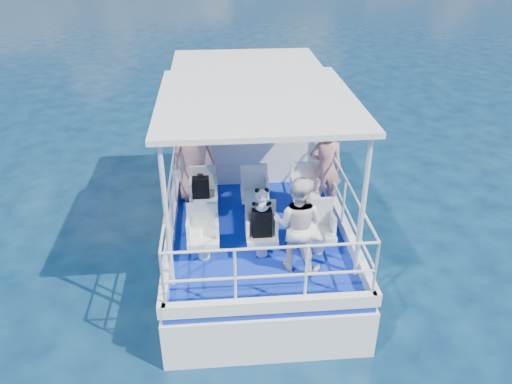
# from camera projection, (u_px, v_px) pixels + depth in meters

# --- Properties ---
(ground) EXTENTS (2000.00, 2000.00, 0.00)m
(ground) POSITION_uv_depth(u_px,v_px,m) (256.00, 259.00, 9.27)
(ground) COLOR #071E38
(ground) RESTS_ON ground
(hull) EXTENTS (3.00, 7.00, 1.60)m
(hull) POSITION_uv_depth(u_px,v_px,m) (251.00, 229.00, 10.14)
(hull) COLOR white
(hull) RESTS_ON ground
(deck) EXTENTS (2.90, 6.90, 0.10)m
(deck) POSITION_uv_depth(u_px,v_px,m) (251.00, 193.00, 9.73)
(deck) COLOR #0B229B
(deck) RESTS_ON hull
(cabin) EXTENTS (2.85, 2.00, 2.20)m
(cabin) POSITION_uv_depth(u_px,v_px,m) (246.00, 114.00, 10.31)
(cabin) COLOR white
(cabin) RESTS_ON deck
(canopy) EXTENTS (3.00, 3.20, 0.08)m
(canopy) POSITION_uv_depth(u_px,v_px,m) (257.00, 99.00, 7.58)
(canopy) COLOR white
(canopy) RESTS_ON cabin
(canopy_posts) EXTENTS (2.77, 2.97, 2.20)m
(canopy_posts) POSITION_uv_depth(u_px,v_px,m) (257.00, 168.00, 8.08)
(canopy_posts) COLOR white
(canopy_posts) RESTS_ON deck
(railings) EXTENTS (2.84, 3.59, 1.00)m
(railings) POSITION_uv_depth(u_px,v_px,m) (259.00, 210.00, 8.09)
(railings) COLOR white
(railings) RESTS_ON deck
(seat_port_fwd) EXTENTS (0.48, 0.46, 0.38)m
(seat_port_fwd) POSITION_uv_depth(u_px,v_px,m) (204.00, 205.00, 8.85)
(seat_port_fwd) COLOR white
(seat_port_fwd) RESTS_ON deck
(seat_center_fwd) EXTENTS (0.48, 0.46, 0.38)m
(seat_center_fwd) POSITION_uv_depth(u_px,v_px,m) (255.00, 203.00, 8.92)
(seat_center_fwd) COLOR white
(seat_center_fwd) RESTS_ON deck
(seat_stbd_fwd) EXTENTS (0.48, 0.46, 0.38)m
(seat_stbd_fwd) POSITION_uv_depth(u_px,v_px,m) (304.00, 201.00, 8.98)
(seat_stbd_fwd) COLOR white
(seat_stbd_fwd) RESTS_ON deck
(seat_port_aft) EXTENTS (0.48, 0.46, 0.38)m
(seat_port_aft) POSITION_uv_depth(u_px,v_px,m) (204.00, 247.00, 7.71)
(seat_port_aft) COLOR white
(seat_port_aft) RESTS_ON deck
(seat_center_aft) EXTENTS (0.48, 0.46, 0.38)m
(seat_center_aft) POSITION_uv_depth(u_px,v_px,m) (262.00, 244.00, 7.78)
(seat_center_aft) COLOR white
(seat_center_aft) RESTS_ON deck
(seat_stbd_aft) EXTENTS (0.48, 0.46, 0.38)m
(seat_stbd_aft) POSITION_uv_depth(u_px,v_px,m) (318.00, 241.00, 7.85)
(seat_stbd_aft) COLOR white
(seat_stbd_aft) RESTS_ON deck
(passenger_port_fwd) EXTENTS (0.68, 0.52, 1.68)m
(passenger_port_fwd) POSITION_uv_depth(u_px,v_px,m) (195.00, 159.00, 9.01)
(passenger_port_fwd) COLOR pink
(passenger_port_fwd) RESTS_ON deck
(passenger_stbd_fwd) EXTENTS (0.60, 0.40, 1.63)m
(passenger_stbd_fwd) POSITION_uv_depth(u_px,v_px,m) (325.00, 168.00, 8.75)
(passenger_stbd_fwd) COLOR tan
(passenger_stbd_fwd) RESTS_ON deck
(passenger_stbd_aft) EXTENTS (0.91, 0.83, 1.51)m
(passenger_stbd_aft) POSITION_uv_depth(u_px,v_px,m) (298.00, 224.00, 7.23)
(passenger_stbd_aft) COLOR white
(passenger_stbd_aft) RESTS_ON deck
(backpack_port) EXTENTS (0.29, 0.16, 0.38)m
(backpack_port) POSITION_uv_depth(u_px,v_px,m) (201.00, 187.00, 8.62)
(backpack_port) COLOR black
(backpack_port) RESTS_ON seat_port_fwd
(backpack_center) EXTENTS (0.30, 0.17, 0.45)m
(backpack_center) POSITION_uv_depth(u_px,v_px,m) (262.00, 223.00, 7.56)
(backpack_center) COLOR black
(backpack_center) RESTS_ON seat_center_aft
(compact_camera) EXTENTS (0.10, 0.06, 0.06)m
(compact_camera) POSITION_uv_depth(u_px,v_px,m) (200.00, 176.00, 8.53)
(compact_camera) COLOR black
(compact_camera) RESTS_ON backpack_port
(panda) EXTENTS (0.24, 0.20, 0.37)m
(panda) POSITION_uv_depth(u_px,v_px,m) (262.00, 200.00, 7.35)
(panda) COLOR white
(panda) RESTS_ON backpack_center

